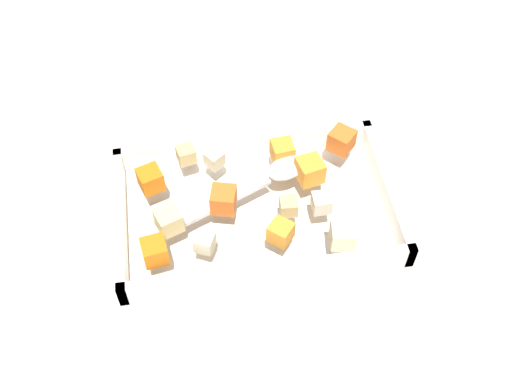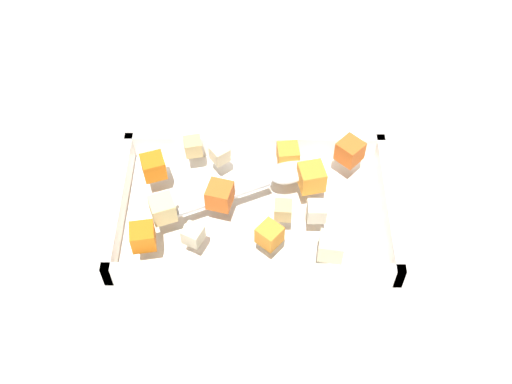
# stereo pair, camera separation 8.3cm
# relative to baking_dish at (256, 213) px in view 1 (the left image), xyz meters

# --- Properties ---
(ground_plane) EXTENTS (4.00, 4.00, 0.00)m
(ground_plane) POSITION_rel_baking_dish_xyz_m (0.01, 0.01, -0.02)
(ground_plane) COLOR beige
(baking_dish) EXTENTS (0.38, 0.23, 0.05)m
(baking_dish) POSITION_rel_baking_dish_xyz_m (0.00, 0.00, 0.00)
(baking_dish) COLOR white
(baking_dish) RESTS_ON ground_plane
(carrot_chunk_heap_top) EXTENTS (0.04, 0.04, 0.03)m
(carrot_chunk_heap_top) POSITION_rel_baking_dish_xyz_m (0.02, -0.07, 0.05)
(carrot_chunk_heap_top) COLOR orange
(carrot_chunk_heap_top) RESTS_ON baking_dish
(carrot_chunk_near_right) EXTENTS (0.04, 0.04, 0.03)m
(carrot_chunk_near_right) POSITION_rel_baking_dish_xyz_m (-0.04, -0.01, 0.05)
(carrot_chunk_near_right) COLOR orange
(carrot_chunk_near_right) RESTS_ON baking_dish
(carrot_chunk_mid_left) EXTENTS (0.04, 0.04, 0.03)m
(carrot_chunk_mid_left) POSITION_rel_baking_dish_xyz_m (-0.14, 0.04, 0.05)
(carrot_chunk_mid_left) COLOR orange
(carrot_chunk_mid_left) RESTS_ON baking_dish
(carrot_chunk_under_handle) EXTENTS (0.04, 0.04, 0.03)m
(carrot_chunk_under_handle) POSITION_rel_baking_dish_xyz_m (0.08, 0.02, 0.05)
(carrot_chunk_under_handle) COLOR orange
(carrot_chunk_under_handle) RESTS_ON baking_dish
(carrot_chunk_far_left) EXTENTS (0.03, 0.03, 0.03)m
(carrot_chunk_far_left) POSITION_rel_baking_dish_xyz_m (-0.14, -0.08, 0.05)
(carrot_chunk_far_left) COLOR orange
(carrot_chunk_far_left) RESTS_ON baking_dish
(carrot_chunk_near_spoon) EXTENTS (0.03, 0.03, 0.03)m
(carrot_chunk_near_spoon) POSITION_rel_baking_dish_xyz_m (0.05, 0.06, 0.05)
(carrot_chunk_near_spoon) COLOR orange
(carrot_chunk_near_spoon) RESTS_ON baking_dish
(carrot_chunk_corner_ne) EXTENTS (0.04, 0.04, 0.03)m
(carrot_chunk_corner_ne) POSITION_rel_baking_dish_xyz_m (0.13, 0.07, 0.05)
(carrot_chunk_corner_ne) COLOR orange
(carrot_chunk_corner_ne) RESTS_ON baking_dish
(potato_chunk_corner_sw) EXTENTS (0.03, 0.03, 0.02)m
(potato_chunk_corner_sw) POSITION_rel_baking_dish_xyz_m (-0.05, 0.07, 0.05)
(potato_chunk_corner_sw) COLOR beige
(potato_chunk_corner_sw) RESTS_ON baking_dish
(potato_chunk_far_right) EXTENTS (0.03, 0.03, 0.02)m
(potato_chunk_far_right) POSITION_rel_baking_dish_xyz_m (-0.09, 0.08, 0.05)
(potato_chunk_far_right) COLOR tan
(potato_chunk_far_right) RESTS_ON baking_dish
(potato_chunk_center) EXTENTS (0.03, 0.03, 0.02)m
(potato_chunk_center) POSITION_rel_baking_dish_xyz_m (-0.08, -0.07, 0.05)
(potato_chunk_center) COLOR beige
(potato_chunk_center) RESTS_ON baking_dish
(potato_chunk_mid_right) EXTENTS (0.04, 0.04, 0.03)m
(potato_chunk_mid_right) POSITION_rel_baking_dish_xyz_m (-0.12, -0.03, 0.05)
(potato_chunk_mid_right) COLOR #E0CC89
(potato_chunk_mid_right) RESTS_ON baking_dish
(potato_chunk_near_left) EXTENTS (0.03, 0.03, 0.03)m
(potato_chunk_near_left) POSITION_rel_baking_dish_xyz_m (0.10, -0.09, 0.05)
(potato_chunk_near_left) COLOR beige
(potato_chunk_near_left) RESTS_ON baking_dish
(potato_chunk_heap_side) EXTENTS (0.02, 0.02, 0.02)m
(potato_chunk_heap_side) POSITION_rel_baking_dish_xyz_m (0.04, -0.03, 0.05)
(potato_chunk_heap_side) COLOR tan
(potato_chunk_heap_side) RESTS_ON baking_dish
(parsnip_chunk_rim_edge) EXTENTS (0.02, 0.02, 0.02)m
(parsnip_chunk_rim_edge) POSITION_rel_baking_dish_xyz_m (0.08, -0.03, 0.05)
(parsnip_chunk_rim_edge) COLOR silver
(parsnip_chunk_rim_edge) RESTS_ON baking_dish
(serving_spoon) EXTENTS (0.20, 0.11, 0.02)m
(serving_spoon) POSITION_rel_baking_dish_xyz_m (0.04, 0.03, 0.05)
(serving_spoon) COLOR silver
(serving_spoon) RESTS_ON baking_dish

